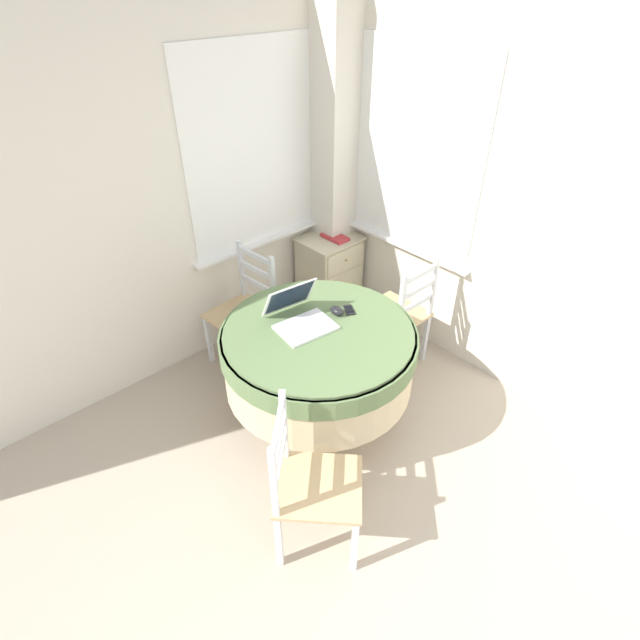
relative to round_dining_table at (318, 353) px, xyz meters
The scene contains 10 objects.
corner_room_shell 0.81m from the round_dining_table, 17.54° to the left, with size 4.29×4.75×2.55m.
round_dining_table is the anchor object (origin of this frame).
laptop 0.27m from the round_dining_table, 106.76° to the left, with size 0.38×0.41×0.24m.
computer_mouse 0.29m from the round_dining_table, 12.30° to the left, with size 0.07×0.10×0.05m.
cell_phone 0.34m from the round_dining_table, ahead, with size 0.10×0.12×0.01m.
dining_chair_near_back_window 0.88m from the round_dining_table, 87.21° to the left, with size 0.47×0.44×0.91m.
dining_chair_near_right_window 0.87m from the round_dining_table, ahead, with size 0.40×0.43×0.91m.
dining_chair_camera_near 0.88m from the round_dining_table, 135.31° to the right, with size 0.59×0.59×0.91m.
corner_cabinet 1.40m from the round_dining_table, 43.76° to the left, with size 0.48×0.42×0.69m.
book_on_cabinet 1.38m from the round_dining_table, 41.94° to the left, with size 0.13×0.23×0.02m.
Camera 1 is at (-0.86, -0.09, 2.58)m, focal length 28.00 mm.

